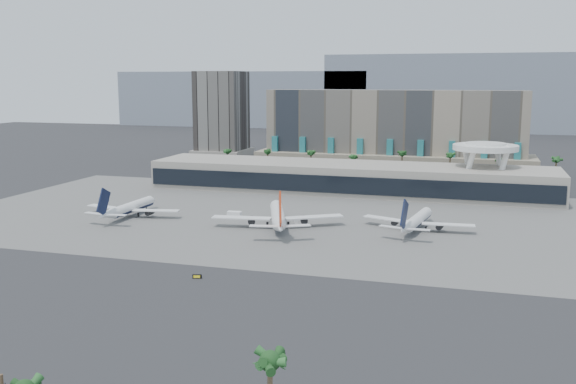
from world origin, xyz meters
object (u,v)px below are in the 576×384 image
(airliner_right, at_px, (417,220))
(taxiway_sign, at_px, (197,276))
(airliner_centre, at_px, (278,216))
(service_vehicle_a, at_px, (234,215))
(airliner_left, at_px, (130,208))
(service_vehicle_b, at_px, (301,221))

(airliner_right, xyz_separation_m, taxiway_sign, (-45.79, -65.80, -2.74))
(taxiway_sign, bearing_deg, airliner_right, 39.50)
(airliner_centre, distance_m, taxiway_sign, 57.16)
(airliner_centre, bearing_deg, service_vehicle_a, 133.85)
(airliner_left, height_order, service_vehicle_a, airliner_left)
(airliner_right, distance_m, service_vehicle_a, 62.09)
(airliner_left, bearing_deg, airliner_centre, 0.09)
(service_vehicle_a, height_order, service_vehicle_b, service_vehicle_a)
(airliner_centre, height_order, taxiway_sign, airliner_centre)
(service_vehicle_a, bearing_deg, airliner_right, -3.56)
(airliner_right, bearing_deg, airliner_centre, -160.17)
(airliner_left, relative_size, airliner_centre, 0.87)
(airliner_left, xyz_separation_m, service_vehicle_a, (35.78, 8.27, -2.06))
(service_vehicle_a, height_order, taxiway_sign, service_vehicle_a)
(airliner_right, height_order, service_vehicle_b, airliner_right)
(airliner_right, distance_m, service_vehicle_b, 37.81)
(taxiway_sign, bearing_deg, service_vehicle_b, 67.20)
(airliner_centre, xyz_separation_m, service_vehicle_a, (-18.73, 9.38, -2.69))
(airliner_left, xyz_separation_m, airliner_centre, (54.51, -1.11, 0.63))
(airliner_centre, xyz_separation_m, taxiway_sign, (-2.47, -57.00, -3.35))
(airliner_left, relative_size, taxiway_sign, 16.63)
(airliner_left, xyz_separation_m, service_vehicle_b, (60.12, 6.36, -2.29))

